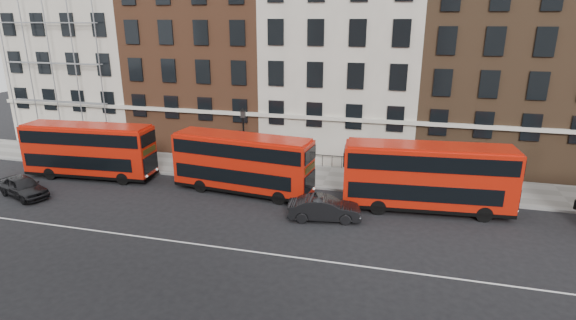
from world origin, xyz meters
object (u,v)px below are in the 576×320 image
(bus_a, at_px, (89,149))
(car_front, at_px, (324,208))
(car_rear, at_px, (23,187))
(bus_b, at_px, (242,162))
(bus_c, at_px, (427,176))

(bus_a, relative_size, car_front, 2.28)
(bus_a, distance_m, car_rear, 5.24)
(bus_b, relative_size, car_rear, 2.36)
(car_front, bearing_deg, car_rear, 84.23)
(bus_a, xyz_separation_m, bus_c, (24.94, -0.00, 0.10))
(bus_b, xyz_separation_m, car_rear, (-14.47, -4.61, -1.51))
(car_rear, bearing_deg, car_front, -65.65)
(car_front, bearing_deg, bus_a, 70.84)
(bus_c, xyz_separation_m, car_front, (-6.00, -2.96, -1.63))
(bus_c, xyz_separation_m, car_rear, (-26.90, -4.60, -1.63))
(bus_a, relative_size, bus_c, 0.96)
(bus_a, distance_m, car_front, 19.22)
(bus_b, height_order, bus_c, bus_c)
(car_rear, bearing_deg, bus_a, -3.25)
(bus_c, bearing_deg, car_front, -158.84)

